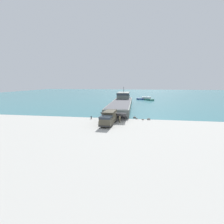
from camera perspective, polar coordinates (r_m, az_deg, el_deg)
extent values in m
plane|color=#B7B5AD|center=(41.43, 2.84, -3.45)|extent=(240.00, 240.00, 0.00)
cube|color=teal|center=(135.08, 7.38, 5.70)|extent=(240.00, 180.00, 0.01)
cube|color=#56605B|center=(64.22, 3.00, 2.32)|extent=(8.25, 37.78, 2.28)
cube|color=#56565B|center=(64.07, 3.01, 3.37)|extent=(7.63, 36.26, 0.08)
cube|color=#56605B|center=(76.89, 3.80, 5.42)|extent=(5.32, 10.67, 2.72)
cube|color=#28333D|center=(76.84, 3.81, 6.02)|extent=(5.46, 10.78, 0.82)
cylinder|color=#3F3F42|center=(76.74, 3.83, 7.33)|extent=(0.16, 0.16, 2.40)
cube|color=#56565B|center=(43.48, 0.75, -1.13)|extent=(6.22, 4.81, 2.22)
cube|color=#4C4738|center=(39.36, -1.11, -2.74)|extent=(2.86, 7.96, 1.09)
cube|color=#4C4738|center=(36.69, -2.04, -2.07)|extent=(2.46, 2.78, 0.92)
cube|color=#28333D|center=(36.64, -2.04, -1.72)|extent=(2.53, 2.81, 0.46)
cube|color=#413C2E|center=(40.38, -0.69, -0.62)|extent=(2.62, 5.09, 1.40)
cube|color=#2D2D2D|center=(35.82, -2.51, -4.66)|extent=(2.54, 0.36, 0.32)
cylinder|color=black|center=(36.90, -0.44, -4.11)|extent=(0.47, 1.26, 1.24)
cylinder|color=black|center=(37.38, -3.47, -3.94)|extent=(0.47, 1.26, 1.24)
cylinder|color=black|center=(41.02, 0.86, -2.69)|extent=(0.47, 1.26, 1.24)
cylinder|color=black|center=(41.44, -1.88, -2.56)|extent=(0.47, 1.26, 1.24)
cylinder|color=black|center=(42.07, 1.15, -2.37)|extent=(0.47, 1.26, 1.24)
cylinder|color=black|center=(42.49, -1.53, -2.25)|extent=(0.47, 1.26, 1.24)
cylinder|color=#6B664C|center=(40.86, 2.41, -3.03)|extent=(0.14, 0.14, 0.84)
cylinder|color=#6B664C|center=(40.84, 2.66, -3.04)|extent=(0.14, 0.14, 0.84)
cube|color=#6B664C|center=(40.69, 2.54, -1.99)|extent=(0.45, 0.25, 0.67)
sphere|color=tan|center=(40.60, 2.54, -1.37)|extent=(0.23, 0.23, 0.23)
cube|color=#2D7060|center=(94.08, 11.59, 4.08)|extent=(6.35, 7.82, 0.86)
cube|color=silver|center=(93.52, 11.83, 4.59)|extent=(2.67, 2.87, 0.94)
cube|color=#B7BABF|center=(106.32, 4.00, 4.89)|extent=(3.80, 5.56, 0.82)
cube|color=silver|center=(106.62, 3.97, 5.37)|extent=(2.14, 1.93, 0.91)
cube|color=navy|center=(96.01, 10.11, 4.23)|extent=(7.06, 3.40, 0.81)
cube|color=silver|center=(95.86, 10.43, 4.72)|extent=(2.27, 1.92, 0.89)
cylinder|color=#333338|center=(45.63, -6.80, -1.92)|extent=(0.28, 0.28, 0.54)
sphere|color=#333338|center=(45.56, -6.80, -1.48)|extent=(0.32, 0.32, 0.32)
sphere|color=gray|center=(44.87, 10.02, -2.56)|extent=(0.62, 0.62, 0.62)
sphere|color=#66605B|center=(46.86, 7.40, -1.96)|extent=(0.86, 0.86, 0.86)
sphere|color=gray|center=(45.63, 8.03, -2.30)|extent=(0.58, 0.58, 0.58)
sphere|color=gray|center=(45.33, 11.88, -2.50)|extent=(0.89, 0.89, 0.89)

